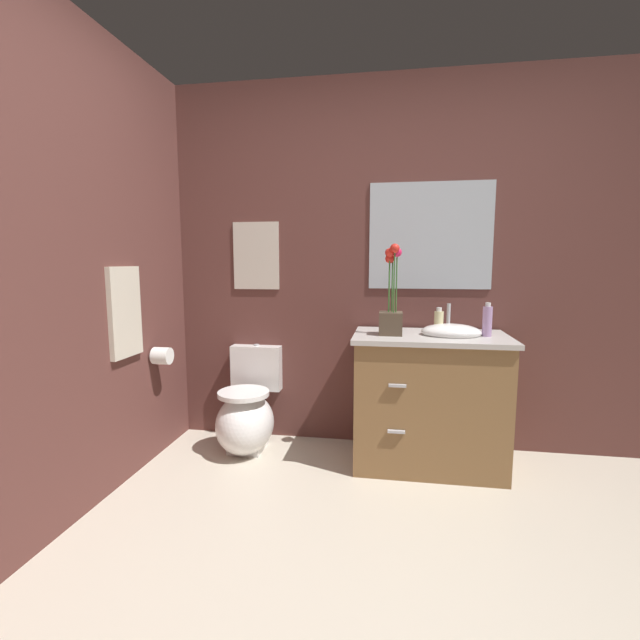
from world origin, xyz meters
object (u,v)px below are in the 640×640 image
object	(u,v)px
toilet	(247,415)
lotion_bottle	(487,321)
vanity_cabinet	(429,398)
toilet_paper_roll	(162,356)
hanging_towel	(125,312)
flower_vase	(391,306)
soap_bottle	(439,321)
wall_poster	(256,256)
wall_mirror	(430,236)

from	to	relation	value
toilet	lotion_bottle	world-z (taller)	lotion_bottle
vanity_cabinet	toilet_paper_roll	size ratio (longest dim) A/B	9.23
hanging_towel	flower_vase	bearing A→B (deg)	15.55
soap_bottle	wall_poster	world-z (taller)	wall_poster
wall_poster	hanging_towel	distance (m)	0.99
flower_vase	wall_mirror	distance (m)	0.60
vanity_cabinet	wall_mirror	distance (m)	1.06
lotion_bottle	hanging_towel	distance (m)	2.13
wall_mirror	soap_bottle	bearing A→B (deg)	-74.71
toilet	soap_bottle	distance (m)	1.42
vanity_cabinet	soap_bottle	bearing A→B (deg)	62.16
vanity_cabinet	flower_vase	xyz separation A→B (m)	(-0.25, -0.04, 0.58)
soap_bottle	vanity_cabinet	bearing A→B (deg)	-117.84
wall_mirror	lotion_bottle	bearing A→B (deg)	-42.28
toilet	toilet_paper_roll	world-z (taller)	toilet_paper_roll
toilet	vanity_cabinet	world-z (taller)	vanity_cabinet
lotion_bottle	hanging_towel	xyz separation A→B (m)	(-2.08, -0.45, 0.07)
flower_vase	soap_bottle	world-z (taller)	flower_vase
wall_mirror	hanging_towel	bearing A→B (deg)	-156.77
toilet	flower_vase	bearing A→B (deg)	-3.87
toilet	vanity_cabinet	bearing A→B (deg)	-1.26
soap_bottle	wall_poster	distance (m)	1.33
flower_vase	wall_mirror	xyz separation A→B (m)	(0.24, 0.33, 0.44)
toilet	toilet_paper_roll	xyz separation A→B (m)	(-0.50, -0.20, 0.44)
vanity_cabinet	toilet_paper_roll	world-z (taller)	vanity_cabinet
lotion_bottle	toilet_paper_roll	world-z (taller)	lotion_bottle
flower_vase	hanging_towel	size ratio (longest dim) A/B	1.06
toilet_paper_roll	wall_poster	bearing A→B (deg)	43.10
vanity_cabinet	wall_poster	xyz separation A→B (m)	(-1.20, 0.29, 0.89)
flower_vase	toilet_paper_roll	world-z (taller)	flower_vase
vanity_cabinet	wall_mirror	world-z (taller)	wall_mirror
toilet	wall_mirror	xyz separation A→B (m)	(1.20, 0.27, 1.21)
wall_mirror	toilet_paper_roll	bearing A→B (deg)	-164.69
hanging_towel	toilet_paper_roll	bearing A→B (deg)	79.15
hanging_towel	lotion_bottle	bearing A→B (deg)	12.33
toilet	lotion_bottle	xyz separation A→B (m)	(1.53, -0.03, 0.69)
flower_vase	wall_poster	distance (m)	1.06
lotion_bottle	vanity_cabinet	bearing A→B (deg)	179.45
soap_bottle	lotion_bottle	xyz separation A→B (m)	(0.27, -0.10, 0.02)
lotion_bottle	toilet_paper_roll	xyz separation A→B (m)	(-2.02, -0.17, -0.25)
hanging_towel	soap_bottle	bearing A→B (deg)	17.07
lotion_bottle	toilet_paper_roll	bearing A→B (deg)	-175.28
toilet	wall_poster	size ratio (longest dim) A/B	1.46
vanity_cabinet	flower_vase	bearing A→B (deg)	-171.22
wall_poster	lotion_bottle	bearing A→B (deg)	-11.02
vanity_cabinet	toilet_paper_roll	xyz separation A→B (m)	(-1.70, -0.17, 0.25)
toilet	wall_mirror	world-z (taller)	wall_mirror
lotion_bottle	flower_vase	bearing A→B (deg)	-176.49
soap_bottle	toilet	bearing A→B (deg)	-176.78
lotion_bottle	wall_poster	bearing A→B (deg)	168.98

